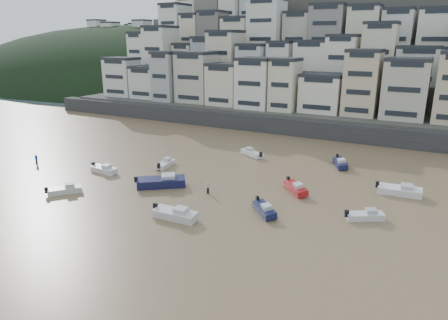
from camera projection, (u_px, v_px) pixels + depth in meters
The scene contains 17 objects.
sea_strip at pixel (125, 78), 205.94m from camera, with size 340.00×340.00×0.00m, color #4D636E.
harbor_wall at pixel (303, 128), 83.80m from camera, with size 140.00×3.00×3.50m, color #38383A.
hillside at pixel (365, 63), 112.00m from camera, with size 141.04×66.00×50.00m.
headland at pixel (134, 82), 190.73m from camera, with size 216.00×135.00×53.33m.
boat_a at pixel (175, 213), 45.12m from camera, with size 5.74×1.88×1.57m, color silver, non-canonical shape.
boat_b at pixel (264, 208), 46.54m from camera, with size 4.85×1.59×1.32m, color #13183B, non-canonical shape.
boat_c at pixel (161, 180), 54.91m from camera, with size 7.18×2.35×1.96m, color #151842, non-canonical shape.
boat_d at pixel (365, 215), 45.03m from camera, with size 4.56×1.49×1.24m, color silver, non-canonical shape.
boat_e at pixel (296, 187), 53.11m from camera, with size 5.18×1.69×1.41m, color #AA151A, non-canonical shape.
boat_f at pixel (165, 163), 63.71m from camera, with size 4.65×1.52×1.27m, color white, non-canonical shape.
boat_g at pixel (400, 189), 52.08m from camera, with size 5.88×1.92×1.60m, color white, non-canonical shape.
boat_h at pixel (252, 152), 69.50m from camera, with size 5.18×1.70×1.41m, color white, non-canonical shape.
boat_i at pixel (340, 162), 63.75m from camera, with size 5.22×1.71×1.42m, color #12173B, non-canonical shape.
boat_j at pixel (65, 189), 52.72m from camera, with size 4.69×1.54×1.28m, color silver, non-canonical shape.
boat_k at pixel (104, 168), 60.87m from camera, with size 5.02×1.64×1.37m, color silver, non-canonical shape.
person_blue at pixel (36, 159), 64.85m from camera, with size 0.44×0.44×1.74m, color blue, non-canonical shape.
person_pink at pixel (208, 187), 52.64m from camera, with size 0.44×0.44×1.74m, color #C99B8E, non-canonical shape.
Camera 1 is at (34.05, -15.30, 19.63)m, focal length 32.00 mm.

